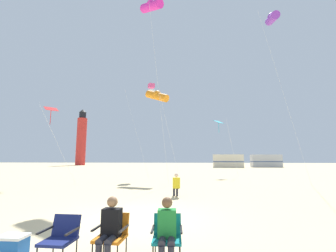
# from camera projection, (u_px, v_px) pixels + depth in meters

# --- Properties ---
(ground) EXTENTS (200.00, 200.00, 0.00)m
(ground) POSITION_uv_depth(u_px,v_px,m) (137.00, 218.00, 7.23)
(ground) COLOR #D3BC8C
(camp_chair_navy) EXTENTS (0.57, 0.58, 0.82)m
(camp_chair_navy) POSITION_uv_depth(u_px,v_px,m) (62.00, 235.00, 4.14)
(camp_chair_navy) COLOR navy
(camp_chair_navy) RESTS_ON ground
(camp_chair_orange) EXTENTS (0.59, 0.60, 0.82)m
(camp_chair_orange) POSITION_uv_depth(u_px,v_px,m) (113.00, 232.00, 4.30)
(camp_chair_orange) COLOR orange
(camp_chair_orange) RESTS_ON ground
(spectator_orange_chair) EXTENTS (0.35, 0.52, 1.16)m
(spectator_orange_chair) POSITION_uv_depth(u_px,v_px,m) (110.00, 228.00, 4.18)
(spectator_orange_chair) COLOR black
(spectator_orange_chair) RESTS_ON ground
(camp_chair_teal) EXTENTS (0.58, 0.59, 0.82)m
(camp_chair_teal) POSITION_uv_depth(u_px,v_px,m) (167.00, 233.00, 4.22)
(camp_chair_teal) COLOR #147F84
(camp_chair_teal) RESTS_ON ground
(spectator_teal_chair) EXTENTS (0.35, 0.52, 1.16)m
(spectator_teal_chair) POSITION_uv_depth(u_px,v_px,m) (167.00, 229.00, 4.10)
(spectator_teal_chair) COLOR #238438
(spectator_teal_chair) RESTS_ON ground
(cooler_box) EXTENTS (0.52, 0.36, 0.43)m
(cooler_box) POSITION_uv_depth(u_px,v_px,m) (11.00, 247.00, 4.30)
(cooler_box) COLOR #1959B2
(cooler_box) RESTS_ON ground
(kite_flyer_standing) EXTENTS (0.40, 0.54, 1.16)m
(kite_flyer_standing) POSITION_uv_depth(u_px,v_px,m) (176.00, 184.00, 11.40)
(kite_flyer_standing) COLOR yellow
(kite_flyer_standing) RESTS_ON ground
(kite_diamond_scarlet) EXTENTS (2.68, 2.68, 5.80)m
(kite_diamond_scarlet) POSITION_uv_depth(u_px,v_px,m) (51.00, 111.00, 17.08)
(kite_diamond_scarlet) COLOR silver
(kite_diamond_scarlet) RESTS_ON ground
(kite_tube_violet) EXTENTS (2.86, 2.90, 14.68)m
(kite_tube_violet) POSITION_uv_depth(u_px,v_px,m) (272.00, 18.00, 19.76)
(kite_tube_violet) COLOR silver
(kite_tube_violet) RESTS_ON ground
(kite_tube_orange) EXTENTS (3.26, 2.99, 8.36)m
(kite_tube_orange) POSITION_uv_depth(u_px,v_px,m) (157.00, 96.00, 21.09)
(kite_tube_orange) COLOR silver
(kite_tube_orange) RESTS_ON ground
(kite_box_rainbow) EXTENTS (3.27, 3.27, 9.88)m
(kite_box_rainbow) POSITION_uv_depth(u_px,v_px,m) (151.00, 89.00, 24.48)
(kite_box_rainbow) COLOR silver
(kite_box_rainbow) RESTS_ON ground
(kite_diamond_cyan) EXTENTS (2.62, 2.62, 6.16)m
(kite_diamond_cyan) POSITION_uv_depth(u_px,v_px,m) (219.00, 124.00, 25.37)
(kite_diamond_cyan) COLOR silver
(kite_diamond_cyan) RESTS_ON ground
(kite_tube_magenta) EXTENTS (2.50, 2.52, 14.53)m
(kite_tube_magenta) POSITION_uv_depth(u_px,v_px,m) (151.00, 6.00, 17.96)
(kite_tube_magenta) COLOR silver
(kite_tube_magenta) RESTS_ON ground
(lighthouse_distant) EXTENTS (2.80, 2.80, 16.80)m
(lighthouse_distant) POSITION_uv_depth(u_px,v_px,m) (81.00, 139.00, 68.04)
(lighthouse_distant) COLOR red
(lighthouse_distant) RESTS_ON ground
(rv_van_cream) EXTENTS (6.62, 2.89, 2.80)m
(rv_van_cream) POSITION_uv_depth(u_px,v_px,m) (228.00, 161.00, 49.55)
(rv_van_cream) COLOR beige
(rv_van_cream) RESTS_ON ground
(rv_van_silver) EXTENTS (6.44, 2.35, 2.80)m
(rv_van_silver) POSITION_uv_depth(u_px,v_px,m) (266.00, 161.00, 51.17)
(rv_van_silver) COLOR #B7BABF
(rv_van_silver) RESTS_ON ground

